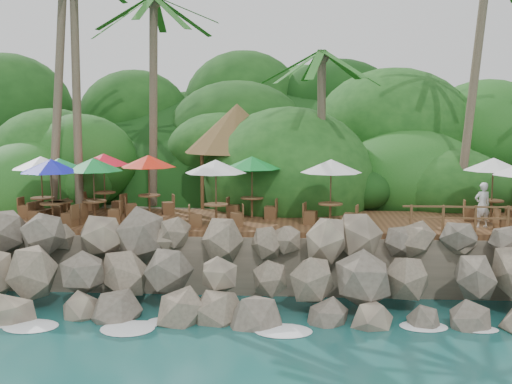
{
  "coord_description": "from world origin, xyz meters",
  "views": [
    {
      "loc": [
        1.53,
        -17.46,
        6.46
      ],
      "look_at": [
        0.0,
        6.0,
        3.4
      ],
      "focal_mm": 42.49,
      "sensor_mm": 36.0,
      "label": 1
    }
  ],
  "objects": [
    {
      "name": "ground",
      "position": [
        0.0,
        0.0,
        0.0
      ],
      "size": [
        140.0,
        140.0,
        0.0
      ],
      "primitive_type": "plane",
      "color": "#19514F",
      "rests_on": "ground"
    },
    {
      "name": "land_base",
      "position": [
        0.0,
        16.0,
        1.05
      ],
      "size": [
        32.0,
        25.2,
        2.1
      ],
      "primitive_type": "cube",
      "color": "gray",
      "rests_on": "ground"
    },
    {
      "name": "jungle_hill",
      "position": [
        0.0,
        23.5,
        0.0
      ],
      "size": [
        44.8,
        28.0,
        15.4
      ],
      "primitive_type": "ellipsoid",
      "color": "#143811",
      "rests_on": "ground"
    },
    {
      "name": "seawall",
      "position": [
        0.0,
        2.0,
        1.15
      ],
      "size": [
        29.0,
        4.0,
        2.3
      ],
      "primitive_type": null,
      "color": "gray",
      "rests_on": "ground"
    },
    {
      "name": "terrace",
      "position": [
        0.0,
        6.0,
        2.2
      ],
      "size": [
        26.0,
        5.0,
        0.2
      ],
      "primitive_type": "cube",
      "color": "brown",
      "rests_on": "land_base"
    },
    {
      "name": "jungle_foliage",
      "position": [
        0.0,
        15.0,
        0.0
      ],
      "size": [
        44.0,
        16.0,
        12.0
      ],
      "primitive_type": null,
      "color": "#143811",
      "rests_on": "ground"
    },
    {
      "name": "foam_line",
      "position": [
        0.0,
        0.3,
        0.03
      ],
      "size": [
        25.2,
        0.8,
        0.06
      ],
      "color": "white",
      "rests_on": "ground"
    },
    {
      "name": "palapa",
      "position": [
        -1.12,
        9.96,
        5.79
      ],
      "size": [
        4.82,
        4.82,
        4.6
      ],
      "color": "brown",
      "rests_on": "ground"
    },
    {
      "name": "dining_clusters",
      "position": [
        -0.73,
        5.66,
        4.36
      ],
      "size": [
        22.6,
        5.49,
        2.48
      ],
      "color": "brown",
      "rests_on": "terrace"
    },
    {
      "name": "railing",
      "position": [
        8.33,
        3.65,
        2.91
      ],
      "size": [
        6.1,
        0.1,
        1.0
      ],
      "color": "brown",
      "rests_on": "terrace"
    },
    {
      "name": "waiter",
      "position": [
        8.38,
        4.91,
        3.13
      ],
      "size": [
        0.69,
        0.53,
        1.67
      ],
      "primitive_type": "imported",
      "rotation": [
        0.0,
        0.0,
        3.38
      ],
      "color": "silver",
      "rests_on": "terrace"
    }
  ]
}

